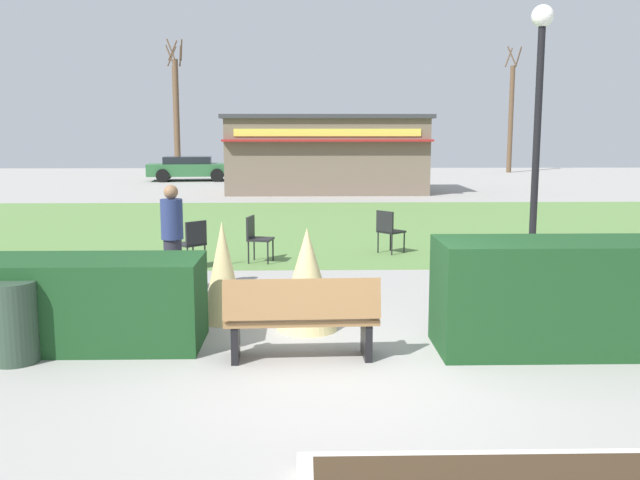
% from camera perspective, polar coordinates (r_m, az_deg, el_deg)
% --- Properties ---
extents(ground_plane, '(80.00, 80.00, 0.00)m').
position_cam_1_polar(ground_plane, '(7.51, 1.96, -10.82)').
color(ground_plane, '#999691').
extents(lawn_patch, '(36.00, 12.00, 0.01)m').
position_cam_1_polar(lawn_patch, '(18.82, -0.08, 1.16)').
color(lawn_patch, '#5B8442').
rests_on(lawn_patch, ground_plane).
extents(park_bench, '(1.72, 0.59, 0.95)m').
position_cam_1_polar(park_bench, '(7.85, -1.49, -6.28)').
color(park_bench, olive).
rests_on(park_bench, ground_plane).
extents(hedge_left, '(2.75, 1.10, 1.04)m').
position_cam_1_polar(hedge_left, '(8.81, -18.42, -4.77)').
color(hedge_left, '#19421E').
rests_on(hedge_left, ground_plane).
extents(hedge_right, '(2.57, 1.10, 1.28)m').
position_cam_1_polar(hedge_right, '(8.60, 17.90, -4.27)').
color(hedge_right, '#19421E').
rests_on(hedge_right, ground_plane).
extents(ornamental_grass_behind_left, '(0.58, 0.58, 1.35)m').
position_cam_1_polar(ornamental_grass_behind_left, '(9.43, -7.81, -2.56)').
color(ornamental_grass_behind_left, '#D1BC7F').
rests_on(ornamental_grass_behind_left, ground_plane).
extents(ornamental_grass_behind_right, '(0.78, 0.78, 1.31)m').
position_cam_1_polar(ornamental_grass_behind_right, '(9.00, -1.05, -3.15)').
color(ornamental_grass_behind_right, '#D1BC7F').
rests_on(ornamental_grass_behind_right, ground_plane).
extents(lamppost_mid, '(0.36, 0.36, 4.53)m').
position_cam_1_polar(lamppost_mid, '(12.47, 17.11, 9.87)').
color(lamppost_mid, black).
rests_on(lamppost_mid, ground_plane).
extents(trash_bin, '(0.52, 0.52, 0.90)m').
position_cam_1_polar(trash_bin, '(8.48, -23.39, -6.07)').
color(trash_bin, '#2D4233').
rests_on(trash_bin, ground_plane).
extents(food_kiosk, '(8.15, 4.04, 3.10)m').
position_cam_1_polar(food_kiosk, '(28.78, 0.49, 6.95)').
color(food_kiosk, '#6B5B4C').
rests_on(food_kiosk, ground_plane).
extents(cafe_chair_west, '(0.52, 0.52, 0.89)m').
position_cam_1_polar(cafe_chair_west, '(13.64, -5.15, 0.40)').
color(cafe_chair_west, black).
rests_on(cafe_chair_west, ground_plane).
extents(cafe_chair_east, '(0.62, 0.62, 0.89)m').
position_cam_1_polar(cafe_chair_east, '(14.60, 5.51, 0.95)').
color(cafe_chair_east, black).
rests_on(cafe_chair_east, ground_plane).
extents(cafe_chair_center, '(0.62, 0.62, 0.89)m').
position_cam_1_polar(cafe_chair_center, '(13.14, -10.17, -0.03)').
color(cafe_chair_center, black).
rests_on(cafe_chair_center, ground_plane).
extents(person_strolling, '(0.34, 0.34, 1.69)m').
position_cam_1_polar(person_strolling, '(11.23, -11.76, 0.14)').
color(person_strolling, '#23232D').
rests_on(person_strolling, ground_plane).
extents(parked_car_west_slot, '(4.35, 2.35, 1.20)m').
position_cam_1_polar(parked_car_west_slot, '(35.97, -10.38, 5.73)').
color(parked_car_west_slot, '#2D6638').
rests_on(parked_car_west_slot, ground_plane).
extents(parked_car_center_slot, '(4.33, 2.31, 1.20)m').
position_cam_1_polar(parked_car_center_slot, '(35.54, -2.58, 5.83)').
color(parked_car_center_slot, '#B7BABF').
rests_on(parked_car_center_slot, ground_plane).
extents(tree_left_bg, '(0.91, 0.96, 7.24)m').
position_cam_1_polar(tree_left_bg, '(43.67, 15.07, 9.53)').
color(tree_left_bg, brown).
rests_on(tree_left_bg, ground_plane).
extents(tree_right_bg, '(0.91, 0.96, 7.17)m').
position_cam_1_polar(tree_right_bg, '(41.68, -11.50, 9.65)').
color(tree_right_bg, brown).
rests_on(tree_right_bg, ground_plane).
extents(tree_center_bg, '(0.91, 0.96, 7.40)m').
position_cam_1_polar(tree_center_bg, '(40.75, -11.41, 9.83)').
color(tree_center_bg, brown).
rests_on(tree_center_bg, ground_plane).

